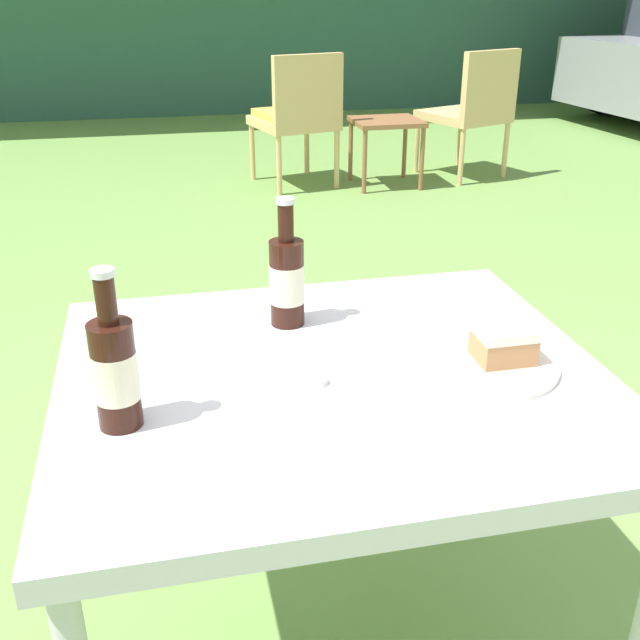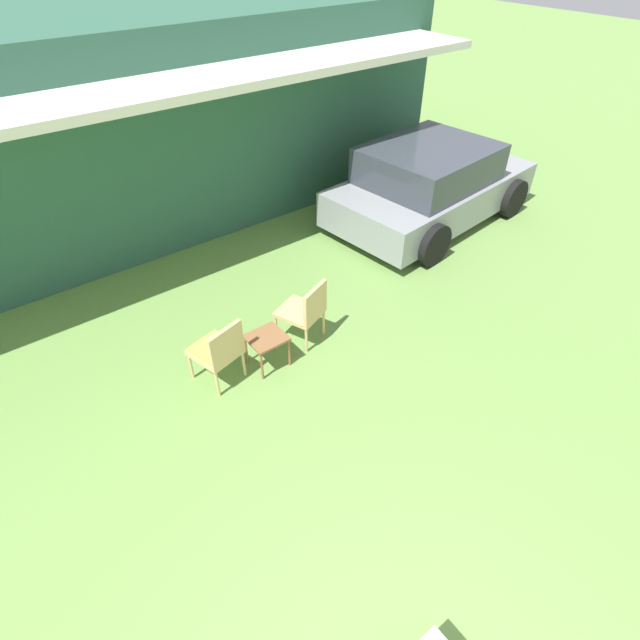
% 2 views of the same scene
% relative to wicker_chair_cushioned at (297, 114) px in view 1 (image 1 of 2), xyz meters
% --- Properties ---
extents(wicker_chair_cushioned, '(0.59, 0.62, 0.88)m').
position_rel_wicker_chair_cushioned_xyz_m(wicker_chair_cushioned, '(0.00, 0.00, 0.00)').
color(wicker_chair_cushioned, tan).
rests_on(wicker_chair_cushioned, ground_plane).
extents(wicker_chair_plain, '(0.64, 0.66, 0.88)m').
position_rel_wicker_chair_cushioned_xyz_m(wicker_chair_plain, '(1.24, -0.02, 0.01)').
color(wicker_chair_plain, tan).
rests_on(wicker_chair_plain, ground_plane).
extents(garden_side_table, '(0.45, 0.41, 0.45)m').
position_rel_wicker_chair_cushioned_xyz_m(garden_side_table, '(0.59, -0.12, -0.10)').
color(garden_side_table, brown).
rests_on(garden_side_table, ground_plane).
extents(patio_table, '(0.91, 0.79, 0.71)m').
position_rel_wicker_chair_cushioned_xyz_m(patio_table, '(-0.69, -3.93, 0.16)').
color(patio_table, silver).
rests_on(patio_table, ground_plane).
extents(cake_on_plate, '(0.25, 0.25, 0.07)m').
position_rel_wicker_chair_cushioned_xyz_m(cake_on_plate, '(-0.42, -3.97, 0.24)').
color(cake_on_plate, silver).
rests_on(cake_on_plate, patio_table).
extents(cola_bottle_near, '(0.07, 0.07, 0.24)m').
position_rel_wicker_chair_cushioned_xyz_m(cola_bottle_near, '(-0.73, -3.72, 0.31)').
color(cola_bottle_near, black).
rests_on(cola_bottle_near, patio_table).
extents(cola_bottle_far, '(0.07, 0.07, 0.24)m').
position_rel_wicker_chair_cushioned_xyz_m(cola_bottle_far, '(-1.03, -4.02, 0.31)').
color(cola_bottle_far, black).
rests_on(cola_bottle_far, patio_table).
extents(fork, '(0.17, 0.05, 0.01)m').
position_rel_wicker_chair_cushioned_xyz_m(fork, '(-0.48, -3.96, 0.23)').
color(fork, silver).
rests_on(fork, patio_table).
extents(loose_bottle_cap, '(0.03, 0.03, 0.01)m').
position_rel_wicker_chair_cushioned_xyz_m(loose_bottle_cap, '(-0.72, -3.97, 0.23)').
color(loose_bottle_cap, silver).
rests_on(loose_bottle_cap, patio_table).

